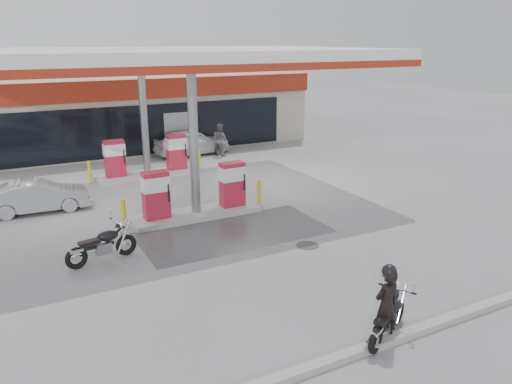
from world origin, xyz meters
TOP-DOWN VIEW (x-y plane):
  - ground at (0.00, 0.00)m, footprint 90.00×90.00m
  - wet_patch at (0.50, 0.00)m, footprint 6.00×3.00m
  - drain_cover at (2.00, -2.00)m, footprint 0.70×0.70m
  - kerb at (0.00, -7.00)m, footprint 28.00×0.25m
  - store_building at (0.01, 15.94)m, footprint 22.00×8.22m
  - canopy at (0.00, 5.00)m, footprint 16.00×10.02m
  - pump_island_near at (0.00, 2.00)m, footprint 5.14×1.30m
  - pump_island_far at (0.00, 8.00)m, footprint 5.14×1.30m
  - main_motorcycle at (0.80, -6.78)m, footprint 1.68×1.01m
  - biker_main at (0.64, -6.87)m, footprint 0.60×0.40m
  - parked_motorcycle at (-3.64, -0.26)m, footprint 2.05×0.78m
  - sedan_white at (3.38, 11.20)m, footprint 4.16×2.00m
  - attendant at (4.62, 10.33)m, footprint 0.89×1.00m
  - hatchback_silver at (-4.79, 5.11)m, footprint 3.54×1.42m

SIDE VIEW (x-z plane):
  - ground at x=0.00m, z-range 0.00..0.00m
  - wet_patch at x=0.50m, z-range 0.00..0.00m
  - drain_cover at x=2.00m, z-range 0.00..0.01m
  - kerb at x=0.00m, z-range 0.00..0.15m
  - main_motorcycle at x=0.80m, z-range -0.05..0.89m
  - parked_motorcycle at x=-3.64m, z-range -0.06..1.00m
  - hatchback_silver at x=-4.79m, z-range 0.00..1.15m
  - sedan_white at x=3.38m, z-range 0.00..1.37m
  - pump_island_near at x=0.00m, z-range -0.18..1.60m
  - pump_island_far at x=0.00m, z-range -0.18..1.60m
  - biker_main at x=0.64m, z-range 0.00..1.62m
  - attendant at x=4.62m, z-range 0.00..1.71m
  - store_building at x=0.01m, z-range 0.01..4.01m
  - canopy at x=0.00m, z-range 2.51..8.02m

